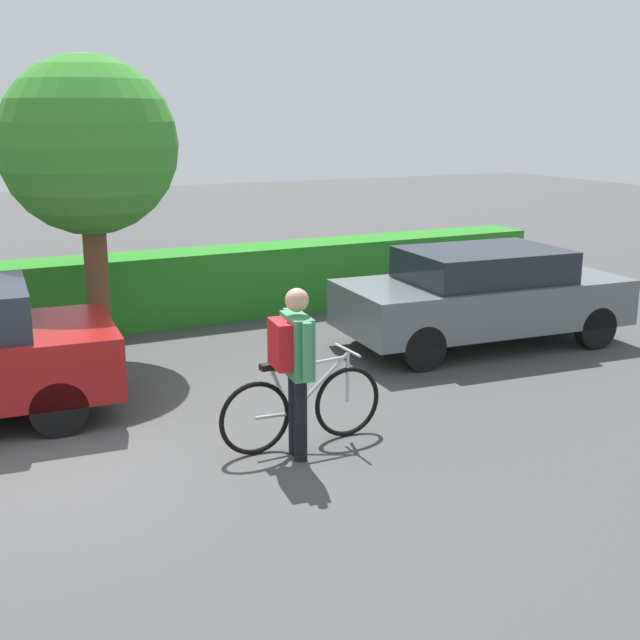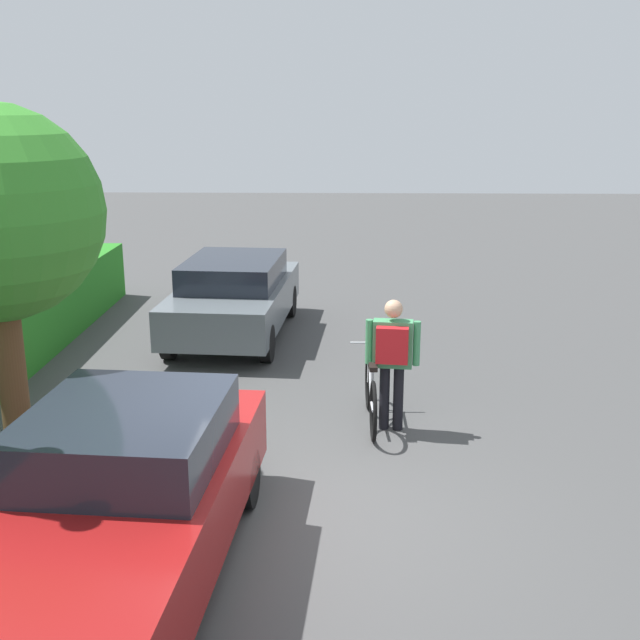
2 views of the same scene
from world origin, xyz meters
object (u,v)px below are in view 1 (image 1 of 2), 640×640
Objects in this scene: tree_kerbside at (88,148)px; parked_car_far at (482,294)px; person_rider at (294,356)px; bicycle at (303,407)px.

parked_car_far is at bearing -19.94° from tree_kerbside.
person_rider reaches higher than parked_car_far.
bicycle is 4.93m from tree_kerbside.
parked_car_far is at bearing 30.05° from bicycle.
tree_kerbside is (-1.17, 4.12, 2.44)m from bicycle.
parked_car_far is 4.84m from person_rider.
tree_kerbside reaches higher than parked_car_far.
parked_car_far reaches higher than bicycle.
parked_car_far is 4.55m from bicycle.
person_rider is 4.83m from tree_kerbside.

